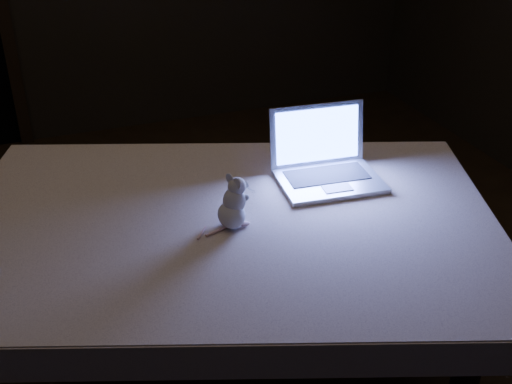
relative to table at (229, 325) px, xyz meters
name	(u,v)px	position (x,y,z in m)	size (l,w,h in m)	color
floor	(219,358)	(0.04, 0.28, -0.41)	(5.00, 5.00, 0.00)	black
table	(229,325)	(0.00, 0.00, 0.00)	(1.55, 1.00, 0.83)	black
tablecloth	(244,220)	(0.08, 0.05, 0.37)	(1.65, 1.10, 0.10)	beige
laptop	(331,153)	(0.40, 0.10, 0.54)	(0.34, 0.30, 0.23)	silver
plush_mouse	(231,202)	(0.00, -0.04, 0.51)	(0.12, 0.12, 0.17)	silver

